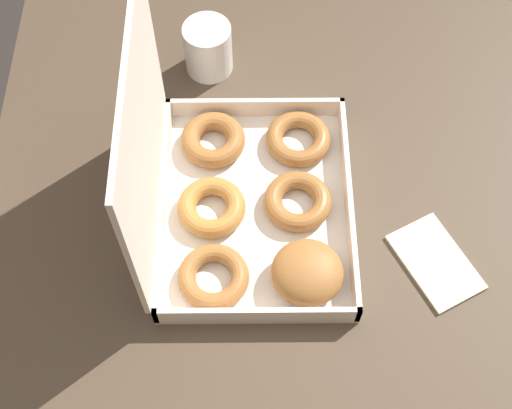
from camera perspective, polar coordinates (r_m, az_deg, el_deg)
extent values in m
plane|color=#2D2826|center=(1.79, 1.05, -13.38)|extent=(8.00, 8.00, 0.00)
cube|color=#4C3D2D|center=(1.14, 1.61, -3.68)|extent=(1.12, 0.96, 0.03)
cylinder|color=#4C3D2D|center=(1.77, 15.12, 6.51)|extent=(0.06, 0.06, 0.68)
cylinder|color=#4C3D2D|center=(1.75, -13.36, 6.39)|extent=(0.06, 0.06, 0.68)
cube|color=silver|center=(1.15, 0.00, -0.42)|extent=(0.39, 0.30, 0.01)
cube|color=silver|center=(1.14, 7.45, 0.20)|extent=(0.39, 0.01, 0.04)
cube|color=silver|center=(1.14, -7.45, 0.10)|extent=(0.39, 0.01, 0.04)
cube|color=silver|center=(1.05, 0.08, -8.84)|extent=(0.01, 0.30, 0.04)
cube|color=silver|center=(1.24, -0.07, 7.78)|extent=(0.01, 0.30, 0.04)
cube|color=silver|center=(0.99, -9.08, 5.16)|extent=(0.39, 0.01, 0.32)
ellipsoid|color=#9E6633|center=(1.07, 4.13, -5.43)|extent=(0.11, 0.11, 0.06)
torus|color=#9E6633|center=(1.14, 3.35, 0.27)|extent=(0.11, 0.11, 0.03)
torus|color=#9E6633|center=(1.21, 3.39, 5.25)|extent=(0.11, 0.11, 0.03)
torus|color=#9E6633|center=(1.08, -3.42, -5.81)|extent=(0.11, 0.11, 0.03)
torus|color=#B77A38|center=(1.14, -3.57, -0.22)|extent=(0.11, 0.11, 0.03)
torus|color=#9E6633|center=(1.20, -3.46, 5.18)|extent=(0.11, 0.11, 0.03)
cylinder|color=white|center=(1.29, -3.86, 12.36)|extent=(0.09, 0.09, 0.10)
cylinder|color=black|center=(1.26, -3.98, 13.71)|extent=(0.07, 0.07, 0.01)
cube|color=beige|center=(1.15, 14.17, -4.48)|extent=(0.17, 0.15, 0.01)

